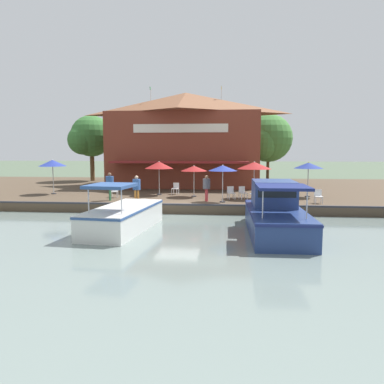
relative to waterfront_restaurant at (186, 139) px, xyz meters
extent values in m
plane|color=#4C5B47|center=(13.22, 1.01, -4.92)|extent=(220.00, 220.00, 0.00)
cube|color=#4C3D2D|center=(2.22, 1.01, -4.62)|extent=(22.00, 56.00, 0.60)
cube|color=#2D2D33|center=(13.12, 1.01, -4.27)|extent=(0.20, 50.40, 0.10)
cube|color=brown|center=(-0.02, 0.00, -1.07)|extent=(8.06, 13.09, 6.52)
pyramid|color=brown|center=(-0.02, 0.00, 3.19)|extent=(8.46, 13.74, 1.99)
cube|color=maroon|center=(4.91, 0.00, -2.02)|extent=(1.80, 11.12, 0.16)
cube|color=silver|center=(4.05, 0.00, 0.73)|extent=(0.08, 7.85, 0.70)
cylinder|color=silver|center=(-0.02, 3.27, 3.44)|extent=(0.06, 0.06, 2.50)
cube|color=gold|center=(0.16, 3.27, 4.54)|extent=(0.36, 0.03, 0.24)
cylinder|color=silver|center=(-0.02, -3.27, 3.47)|extent=(0.06, 0.06, 2.57)
cube|color=#337547|center=(0.16, -3.27, 4.61)|extent=(0.36, 0.03, 0.24)
cylinder|color=#B7B7B7|center=(8.28, 9.50, -3.19)|extent=(0.06, 0.06, 2.26)
cylinder|color=#2D2D33|center=(8.28, 9.50, -4.29)|extent=(0.36, 0.36, 0.06)
cone|color=navy|center=(8.28, 9.50, -2.13)|extent=(1.99, 1.99, 0.41)
cone|color=yellow|center=(8.28, 9.50, -2.11)|extent=(1.24, 1.24, 0.33)
sphere|color=yellow|center=(8.28, 9.50, -1.92)|extent=(0.08, 0.08, 0.08)
cylinder|color=#B7B7B7|center=(9.39, 5.71, -3.17)|extent=(0.06, 0.06, 2.30)
cylinder|color=#2D2D33|center=(9.39, 5.71, -4.29)|extent=(0.36, 0.36, 0.06)
cone|color=maroon|center=(9.39, 5.71, -2.10)|extent=(2.30, 2.30, 0.47)
cone|color=white|center=(9.39, 5.71, -2.08)|extent=(1.43, 1.43, 0.37)
sphere|color=white|center=(9.39, 5.71, -1.86)|extent=(0.08, 0.08, 0.08)
cylinder|color=#B7B7B7|center=(8.27, -9.01, -3.14)|extent=(0.06, 0.06, 2.38)
cylinder|color=#2D2D33|center=(8.27, -9.01, -4.29)|extent=(0.36, 0.36, 0.06)
cone|color=navy|center=(8.27, -9.01, -2.02)|extent=(2.01, 2.01, 0.47)
cone|color=white|center=(8.27, -9.01, -2.00)|extent=(1.25, 1.25, 0.38)
sphere|color=white|center=(8.27, -9.01, -1.78)|extent=(0.08, 0.08, 0.08)
cylinder|color=#B7B7B7|center=(8.89, 1.58, -3.31)|extent=(0.06, 0.06, 2.04)
cylinder|color=#2D2D33|center=(8.89, 1.58, -4.29)|extent=(0.36, 0.36, 0.06)
cone|color=maroon|center=(8.89, 1.58, -2.34)|extent=(1.88, 1.88, 0.37)
cone|color=white|center=(8.89, 1.58, -2.32)|extent=(1.17, 1.17, 0.29)
sphere|color=white|center=(8.89, 1.58, -2.16)|extent=(0.08, 0.08, 0.08)
cylinder|color=#B7B7B7|center=(8.07, -1.04, -3.20)|extent=(0.06, 0.06, 2.25)
cylinder|color=#2D2D33|center=(8.07, -1.04, -4.29)|extent=(0.36, 0.36, 0.06)
cone|color=maroon|center=(8.07, -1.04, -2.15)|extent=(2.07, 2.07, 0.51)
cone|color=white|center=(8.07, -1.04, -2.13)|extent=(1.28, 1.28, 0.41)
sphere|color=white|center=(8.07, -1.04, -1.89)|extent=(0.08, 0.08, 0.08)
cylinder|color=#B7B7B7|center=(11.55, 3.63, -3.23)|extent=(0.06, 0.06, 2.20)
cylinder|color=#2D2D33|center=(11.55, 3.63, -4.29)|extent=(0.36, 0.36, 0.06)
cone|color=navy|center=(11.55, 3.63, -2.18)|extent=(1.81, 1.81, 0.35)
cone|color=white|center=(11.55, 3.63, -2.16)|extent=(1.12, 1.12, 0.28)
sphere|color=white|center=(11.55, 3.63, -2.01)|extent=(0.08, 0.08, 0.08)
cube|color=white|center=(11.76, 9.69, -4.11)|extent=(0.04, 0.04, 0.42)
cube|color=white|center=(11.76, 9.29, -4.11)|extent=(0.04, 0.04, 0.42)
cube|color=white|center=(11.36, 9.69, -4.11)|extent=(0.04, 0.04, 0.42)
cube|color=white|center=(11.36, 9.29, -4.11)|extent=(0.04, 0.04, 0.42)
cube|color=white|center=(11.56, 9.49, -3.90)|extent=(0.44, 0.44, 0.05)
cube|color=white|center=(11.36, 9.49, -3.67)|extent=(0.04, 0.44, 0.40)
cube|color=white|center=(10.12, -3.61, -4.11)|extent=(0.04, 0.04, 0.42)
cube|color=white|center=(10.16, -4.01, -4.11)|extent=(0.04, 0.04, 0.42)
cube|color=white|center=(9.72, -3.66, -4.11)|extent=(0.04, 0.04, 0.42)
cube|color=white|center=(9.77, -4.05, -4.11)|extent=(0.04, 0.04, 0.42)
cube|color=white|center=(9.94, -3.83, -3.90)|extent=(0.49, 0.49, 0.05)
cube|color=white|center=(9.74, -3.86, -3.67)|extent=(0.09, 0.44, 0.40)
cube|color=white|center=(10.10, 5.23, -4.11)|extent=(0.05, 0.05, 0.42)
cube|color=white|center=(10.26, 4.87, -4.11)|extent=(0.05, 0.05, 0.42)
cube|color=white|center=(9.73, 5.07, -4.11)|extent=(0.05, 0.05, 0.42)
cube|color=white|center=(9.90, 4.70, -4.11)|extent=(0.05, 0.05, 0.42)
cube|color=white|center=(10.00, 4.97, -3.90)|extent=(0.58, 0.58, 0.05)
cube|color=white|center=(9.81, 4.89, -3.67)|extent=(0.22, 0.42, 0.40)
cube|color=white|center=(7.93, 0.22, -4.11)|extent=(0.05, 0.05, 0.42)
cube|color=white|center=(7.83, -0.17, -4.11)|extent=(0.05, 0.05, 0.42)
cube|color=white|center=(7.54, 0.32, -4.11)|extent=(0.05, 0.05, 0.42)
cube|color=white|center=(7.44, -0.07, -4.11)|extent=(0.05, 0.05, 0.42)
cube|color=white|center=(7.69, 0.07, -3.90)|extent=(0.53, 0.53, 0.05)
cube|color=white|center=(7.49, 0.12, -3.67)|extent=(0.15, 0.44, 0.40)
cube|color=white|center=(10.22, 4.43, -4.11)|extent=(0.05, 0.05, 0.42)
cube|color=white|center=(10.34, 4.05, -4.11)|extent=(0.05, 0.05, 0.42)
cube|color=white|center=(9.84, 4.31, -4.11)|extent=(0.05, 0.05, 0.42)
cube|color=white|center=(9.96, 3.93, -4.11)|extent=(0.05, 0.05, 0.42)
cube|color=white|center=(10.09, 4.18, -3.90)|extent=(0.55, 0.55, 0.05)
cube|color=white|center=(9.90, 4.12, -3.67)|extent=(0.17, 0.43, 0.40)
cylinder|color=#337547|center=(11.47, -3.66, -3.89)|extent=(0.13, 0.13, 0.88)
cylinder|color=#337547|center=(11.30, -3.70, -3.89)|extent=(0.13, 0.13, 0.88)
cylinder|color=#2D5193|center=(11.39, -3.68, -3.10)|extent=(0.51, 0.51, 0.69)
sphere|color=brown|center=(11.39, -3.68, -2.63)|extent=(0.24, 0.24, 0.24)
cylinder|color=#B23338|center=(11.15, 2.56, -3.92)|extent=(0.13, 0.13, 0.81)
cylinder|color=#B23338|center=(11.30, 2.64, -3.92)|extent=(0.13, 0.13, 0.81)
cylinder|color=#4C4C56|center=(11.22, 2.60, -3.20)|extent=(0.47, 0.47, 0.64)
sphere|color=#9E7051|center=(11.22, 2.60, -2.77)|extent=(0.22, 0.22, 0.22)
cylinder|color=orange|center=(12.43, -1.56, -3.91)|extent=(0.13, 0.13, 0.83)
cylinder|color=orange|center=(12.48, -1.72, -3.91)|extent=(0.13, 0.13, 0.83)
cylinder|color=#2D5193|center=(12.45, -1.64, -3.17)|extent=(0.48, 0.48, 0.65)
sphere|color=#DBB28E|center=(12.45, -1.64, -2.73)|extent=(0.22, 0.22, 0.22)
cube|color=silver|center=(17.88, -0.94, -4.28)|extent=(5.98, 2.73, 1.12)
ellipsoid|color=silver|center=(15.01, -0.63, -4.28)|extent=(2.25, 2.22, 1.12)
cube|color=#2D4C84|center=(17.88, -0.94, -3.80)|extent=(6.05, 2.77, 0.10)
cube|color=#2D4C84|center=(19.24, -1.09, -2.61)|extent=(2.21, 2.01, 0.14)
cylinder|color=silver|center=(19.92, -0.42, -3.16)|extent=(0.05, 0.05, 1.12)
cylinder|color=silver|center=(19.76, -1.89, -3.16)|extent=(0.05, 0.05, 1.12)
cube|color=navy|center=(18.07, 6.14, -4.28)|extent=(6.60, 2.46, 1.12)
ellipsoid|color=navy|center=(14.78, 6.11, -4.28)|extent=(2.34, 2.30, 1.12)
cube|color=navy|center=(18.07, 6.14, -3.80)|extent=(6.68, 2.50, 0.10)
cube|color=navy|center=(16.91, 6.13, -3.12)|extent=(2.47, 1.94, 1.21)
cube|color=black|center=(18.12, 6.14, -2.96)|extent=(0.07, 1.68, 0.42)
cube|color=navy|center=(19.62, 6.15, -2.55)|extent=(2.27, 2.06, 0.12)
cylinder|color=silver|center=(20.29, 7.00, -3.14)|extent=(0.05, 0.05, 1.17)
cylinder|color=silver|center=(20.30, 5.32, -3.14)|extent=(0.05, 0.05, 1.17)
cylinder|color=silver|center=(14.51, 6.11, -3.42)|extent=(0.06, 1.92, 0.04)
cylinder|color=brown|center=(-5.58, 8.16, -3.01)|extent=(0.31, 0.31, 2.63)
sphere|color=#427A38|center=(-5.58, 8.16, 0.20)|extent=(5.03, 5.03, 5.03)
sphere|color=#427A38|center=(-4.57, 7.40, -0.31)|extent=(3.52, 3.52, 3.52)
cylinder|color=brown|center=(-3.85, -10.50, -2.77)|extent=(0.46, 0.46, 3.11)
sphere|color=#387033|center=(-3.85, -10.50, 0.42)|extent=(4.34, 4.34, 4.34)
sphere|color=#387033|center=(-2.98, -11.15, -0.02)|extent=(3.04, 3.04, 3.04)
camera|label=1|loc=(34.89, 3.97, -1.08)|focal=35.00mm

